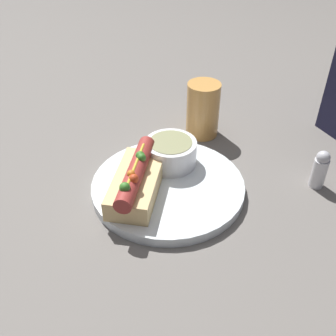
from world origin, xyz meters
The scene contains 7 objects.
ground_plane centered at (0.00, 0.00, 0.00)m, with size 4.00×4.00×0.00m, color slate.
dinner_plate centered at (0.00, 0.00, 0.01)m, with size 0.27×0.27×0.02m.
hot_dog centered at (0.00, -0.06, 0.04)m, with size 0.17×0.15×0.07m.
soup_bowl centered at (-0.05, 0.03, 0.04)m, with size 0.10×0.10×0.05m.
spoon centered at (-0.06, 0.05, 0.02)m, with size 0.03×0.14×0.01m.
drinking_glass centered at (-0.14, 0.15, 0.06)m, with size 0.07×0.07×0.12m.
salt_shaker centered at (0.10, 0.25, 0.04)m, with size 0.03×0.03×0.08m.
Camera 1 is at (0.49, -0.23, 0.47)m, focal length 42.00 mm.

